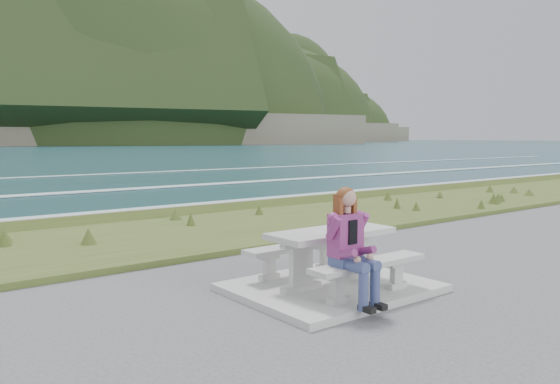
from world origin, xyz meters
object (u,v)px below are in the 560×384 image
at_px(bench_seaward, 298,251).
at_px(seated_woman, 354,262).
at_px(picnic_table, 331,242).
at_px(bench_landward, 369,269).

relative_size(bench_seaward, seated_woman, 1.27).
bearing_deg(bench_seaward, seated_woman, -104.84).
xyz_separation_m(picnic_table, seated_woman, (-0.41, -0.83, -0.06)).
bearing_deg(seated_woman, picnic_table, 64.66).
relative_size(bench_landward, bench_seaward, 1.00).
bearing_deg(picnic_table, seated_woman, -115.98).
xyz_separation_m(picnic_table, bench_seaward, (0.00, 0.70, -0.23)).
bearing_deg(seated_woman, bench_landward, 18.98).
distance_m(bench_landward, seated_woman, 0.46).
relative_size(picnic_table, seated_woman, 1.27).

